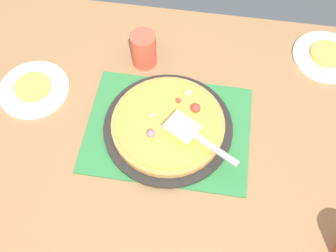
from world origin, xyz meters
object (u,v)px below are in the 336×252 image
at_px(plate_far_right, 34,89).
at_px(served_slice_right, 33,87).
at_px(served_slice_left, 328,54).
at_px(cup_corner, 144,49).
at_px(pizza_server, 196,136).
at_px(pizza_pan, 168,127).
at_px(plate_near_left, 326,57).
at_px(pizza, 168,123).

distance_m(plate_far_right, served_slice_right, 0.01).
relative_size(served_slice_left, cup_corner, 0.92).
xyz_separation_m(plate_far_right, pizza_server, (0.52, -0.13, 0.06)).
relative_size(pizza_pan, plate_near_left, 1.73).
relative_size(pizza, served_slice_right, 3.00).
height_order(served_slice_left, served_slice_right, same).
xyz_separation_m(plate_near_left, plate_far_right, (-0.92, -0.28, 0.00)).
bearing_deg(pizza_pan, served_slice_right, 170.02).
relative_size(plate_near_left, cup_corner, 1.83).
xyz_separation_m(plate_near_left, pizza_server, (-0.39, -0.40, 0.06)).
xyz_separation_m(served_slice_left, cup_corner, (-0.59, -0.11, 0.04)).
bearing_deg(plate_far_right, served_slice_left, 16.74).
xyz_separation_m(pizza_pan, cup_corner, (-0.12, 0.24, 0.05)).
xyz_separation_m(plate_near_left, served_slice_left, (0.00, 0.00, 0.01)).
height_order(plate_far_right, cup_corner, cup_corner).
height_order(pizza_pan, pizza_server, pizza_server).
bearing_deg(plate_far_right, pizza, -9.84).
distance_m(plate_near_left, pizza_server, 0.57).
xyz_separation_m(pizza, cup_corner, (-0.12, 0.24, 0.03)).
distance_m(pizza_pan, pizza, 0.02).
bearing_deg(pizza_server, plate_near_left, 45.66).
bearing_deg(plate_far_right, plate_near_left, 16.74).
xyz_separation_m(pizza_pan, served_slice_right, (-0.44, 0.08, 0.01)).
height_order(pizza, cup_corner, cup_corner).
relative_size(cup_corner, pizza_server, 0.54).
height_order(served_slice_left, pizza_server, pizza_server).
distance_m(pizza, plate_far_right, 0.45).
relative_size(pizza_pan, plate_far_right, 1.73).
bearing_deg(pizza_pan, pizza, 49.93).
bearing_deg(pizza, plate_near_left, 36.44).
bearing_deg(pizza_pan, served_slice_left, 36.47).
height_order(pizza_pan, plate_near_left, pizza_pan).
relative_size(served_slice_right, pizza_server, 0.50).
relative_size(pizza_pan, pizza, 1.15).
relative_size(plate_near_left, plate_far_right, 1.00).
bearing_deg(pizza_server, served_slice_right, 166.47).
xyz_separation_m(pizza, pizza_server, (0.08, -0.05, 0.04)).
height_order(served_slice_left, cup_corner, cup_corner).
distance_m(served_slice_left, cup_corner, 0.60).
distance_m(pizza, pizza_server, 0.10).
bearing_deg(served_slice_right, pizza_pan, -9.98).
height_order(pizza, plate_far_right, pizza).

